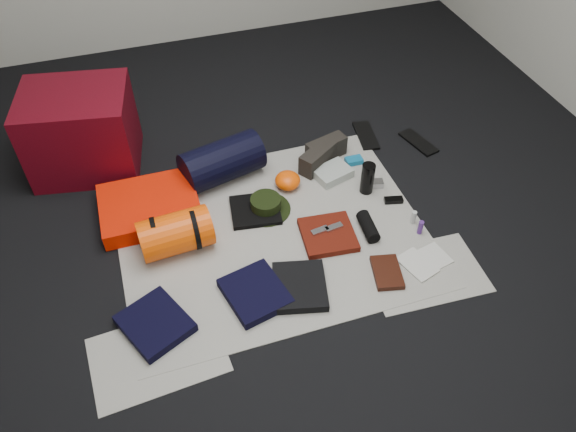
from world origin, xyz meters
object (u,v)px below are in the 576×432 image
object	(u,v)px
red_cabinet	(81,131)
sleeping_pad	(150,207)
water_bottle	(367,178)
navy_duffel	(222,161)
compact_camera	(375,184)
paperback_book	(387,272)
stuff_sack	(176,233)

from	to	relation	value
red_cabinet	sleeping_pad	world-z (taller)	red_cabinet
water_bottle	navy_duffel	bearing A→B (deg)	153.80
water_bottle	compact_camera	xyz separation A→B (m)	(0.06, 0.02, -0.08)
sleeping_pad	water_bottle	distance (m)	1.23
navy_duffel	paperback_book	distance (m)	1.15
red_cabinet	navy_duffel	size ratio (longest dim) A/B	1.27
stuff_sack	paperback_book	distance (m)	1.09
red_cabinet	water_bottle	distance (m)	1.67
red_cabinet	navy_duffel	bearing A→B (deg)	-16.85
compact_camera	paperback_book	bearing A→B (deg)	-95.52
red_cabinet	navy_duffel	xyz separation A→B (m)	(0.73, -0.38, -0.12)
stuff_sack	navy_duffel	size ratio (longest dim) A/B	0.79
sleeping_pad	compact_camera	bearing A→B (deg)	-8.24
sleeping_pad	stuff_sack	bearing A→B (deg)	-71.90
sleeping_pad	stuff_sack	size ratio (longest dim) A/B	1.44
sleeping_pad	paperback_book	world-z (taller)	sleeping_pad
stuff_sack	water_bottle	xyz separation A→B (m)	(1.11, 0.10, -0.01)
compact_camera	paperback_book	size ratio (longest dim) A/B	0.45
stuff_sack	compact_camera	world-z (taller)	stuff_sack
red_cabinet	sleeping_pad	xyz separation A→B (m)	(0.28, -0.54, -0.19)
red_cabinet	sleeping_pad	bearing A→B (deg)	-52.26
sleeping_pad	water_bottle	bearing A→B (deg)	-9.65
stuff_sack	red_cabinet	bearing A→B (deg)	114.21
red_cabinet	stuff_sack	bearing A→B (deg)	-55.41
red_cabinet	compact_camera	bearing A→B (deg)	-14.73
red_cabinet	water_bottle	size ratio (longest dim) A/B	3.09
navy_duffel	water_bottle	bearing A→B (deg)	-40.33
red_cabinet	sleeping_pad	distance (m)	0.64
sleeping_pad	paperback_book	bearing A→B (deg)	-37.21
sleeping_pad	navy_duffel	bearing A→B (deg)	20.07
navy_duffel	compact_camera	distance (m)	0.90
water_bottle	compact_camera	world-z (taller)	water_bottle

